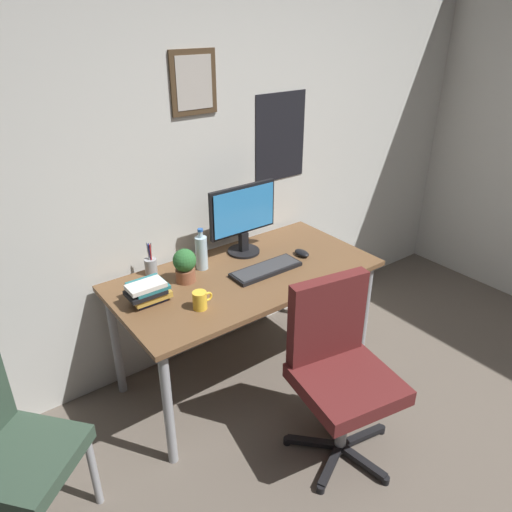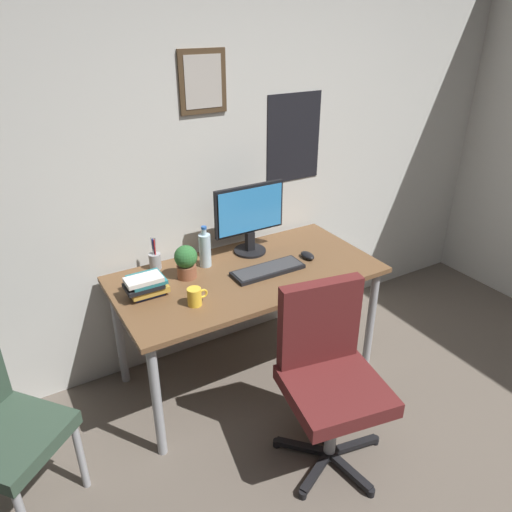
# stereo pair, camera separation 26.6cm
# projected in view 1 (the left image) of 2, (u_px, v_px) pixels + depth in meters

# --- Properties ---
(wall_back) EXTENTS (4.40, 0.10, 2.60)m
(wall_back) POSITION_uv_depth(u_px,v_px,m) (225.00, 154.00, 2.98)
(wall_back) COLOR silver
(wall_back) RESTS_ON ground_plane
(desk) EXTENTS (1.53, 0.77, 0.74)m
(desk) POSITION_uv_depth(u_px,v_px,m) (246.00, 284.00, 2.84)
(desk) COLOR brown
(desk) RESTS_ON ground_plane
(office_chair) EXTENTS (0.57, 0.57, 0.95)m
(office_chair) POSITION_uv_depth(u_px,v_px,m) (338.00, 363.00, 2.41)
(office_chair) COLOR #591E1E
(office_chair) RESTS_ON ground_plane
(side_chair) EXTENTS (0.59, 0.59, 0.88)m
(side_chair) POSITION_uv_depth(u_px,v_px,m) (5.00, 446.00, 1.98)
(side_chair) COLOR #334738
(side_chair) RESTS_ON ground_plane
(monitor) EXTENTS (0.46, 0.20, 0.43)m
(monitor) POSITION_uv_depth(u_px,v_px,m) (243.00, 217.00, 2.94)
(monitor) COLOR black
(monitor) RESTS_ON desk
(keyboard) EXTENTS (0.43, 0.15, 0.03)m
(keyboard) POSITION_uv_depth(u_px,v_px,m) (266.00, 269.00, 2.82)
(keyboard) COLOR black
(keyboard) RESTS_ON desk
(computer_mouse) EXTENTS (0.06, 0.11, 0.04)m
(computer_mouse) POSITION_uv_depth(u_px,v_px,m) (302.00, 253.00, 2.99)
(computer_mouse) COLOR black
(computer_mouse) RESTS_ON desk
(water_bottle) EXTENTS (0.07, 0.07, 0.25)m
(water_bottle) POSITION_uv_depth(u_px,v_px,m) (201.00, 252.00, 2.81)
(water_bottle) COLOR silver
(water_bottle) RESTS_ON desk
(coffee_mug_near) EXTENTS (0.11, 0.07, 0.09)m
(coffee_mug_near) POSITION_uv_depth(u_px,v_px,m) (200.00, 300.00, 2.45)
(coffee_mug_near) COLOR yellow
(coffee_mug_near) RESTS_ON desk
(potted_plant) EXTENTS (0.13, 0.13, 0.20)m
(potted_plant) POSITION_uv_depth(u_px,v_px,m) (185.00, 264.00, 2.67)
(potted_plant) COLOR brown
(potted_plant) RESTS_ON desk
(pen_cup) EXTENTS (0.07, 0.07, 0.20)m
(pen_cup) POSITION_uv_depth(u_px,v_px,m) (151.00, 266.00, 2.77)
(pen_cup) COLOR #9EA0A5
(pen_cup) RESTS_ON desk
(book_stack_left) EXTENTS (0.22, 0.17, 0.12)m
(book_stack_left) POSITION_uv_depth(u_px,v_px,m) (148.00, 292.00, 2.50)
(book_stack_left) COLOR navy
(book_stack_left) RESTS_ON desk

